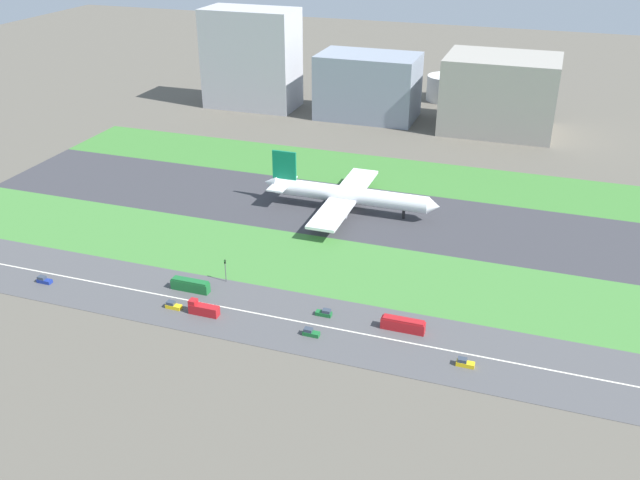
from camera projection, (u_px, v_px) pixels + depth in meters
The scene contains 20 objects.
ground_plane at pixel (355, 212), 247.74m from camera, with size 800.00×800.00×0.00m, color #5B564C.
runway at pixel (355, 212), 247.72m from camera, with size 280.00×46.00×0.10m, color #38383D.
grass_median_north at pixel (383, 172), 282.32m from camera, with size 280.00×36.00×0.10m, color #3D7A33.
grass_median_south at pixel (318, 264), 213.11m from camera, with size 280.00×36.00×0.10m, color #427F38.
highway at pixel (279, 318), 186.11m from camera, with size 280.00×28.00×0.10m, color #4C4C4F.
highway_centerline at pixel (279, 318), 186.08m from camera, with size 266.00×0.50×0.01m, color silver.
airliner at pixel (346, 195), 245.96m from camera, with size 65.00×56.00×19.70m.
car_3 at pixel (465, 363), 166.88m from camera, with size 4.40×1.80×2.00m.
car_5 at pixel (173, 306), 190.00m from camera, with size 4.40×1.80×2.00m.
car_1 at pixel (44, 280), 202.41m from camera, with size 4.40×1.80×2.00m.
bus_0 at pixel (403, 325), 179.99m from camera, with size 11.60×2.50×3.50m.
car_4 at pixel (310, 333), 178.35m from camera, with size 4.40×1.80×2.00m.
bus_1 at pixel (190, 285), 198.02m from camera, with size 11.60×2.50×3.50m.
car_0 at pixel (324, 313), 186.65m from camera, with size 4.40×1.80×2.00m.
truck_0 at pixel (203, 309), 186.95m from camera, with size 8.40×2.50×4.00m.
traffic_light at pixel (225, 269), 201.51m from camera, with size 0.36×0.50×7.20m.
terminal_building at pixel (252, 59), 358.66m from camera, with size 47.57×25.29×50.24m, color #B2B2B7.
hangar_building at pixel (368, 86), 344.64m from camera, with size 49.08×29.73×31.62m, color gray.
office_tower at pixel (500, 94), 325.22m from camera, with size 51.73×38.80×35.09m, color #9E998E.
fuel_tank_west at pixel (446, 88), 377.43m from camera, with size 20.94×20.94×13.41m, color silver.
Camera 1 is at (61.32, -217.49, 102.83)m, focal length 38.76 mm.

